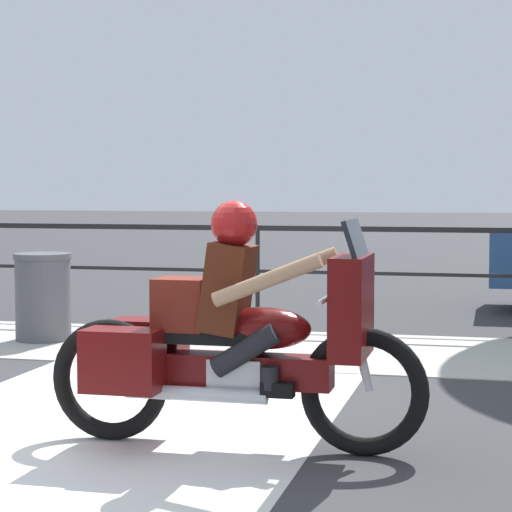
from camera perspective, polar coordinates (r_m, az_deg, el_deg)
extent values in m
plane|color=#38383A|center=(7.09, -9.38, -9.38)|extent=(120.00, 120.00, 0.00)
cube|color=#B7B2A8|center=(10.25, -1.92, -5.18)|extent=(44.00, 2.40, 0.01)
cube|color=silver|center=(6.85, -8.74, -9.81)|extent=(2.91, 6.00, 0.01)
cube|color=black|center=(11.62, 0.09, 1.61)|extent=(36.00, 0.04, 0.06)
cube|color=black|center=(11.65, 0.09, -0.87)|extent=(36.00, 0.03, 0.04)
cylinder|color=black|center=(11.66, 0.09, -1.16)|extent=(0.05, 0.05, 1.19)
torus|color=black|center=(6.12, 6.20, -7.73)|extent=(0.78, 0.11, 0.78)
torus|color=black|center=(6.53, -8.34, -7.01)|extent=(0.78, 0.11, 0.78)
cube|color=#5B0C0C|center=(6.25, -1.31, -6.52)|extent=(1.25, 0.22, 0.20)
cube|color=silver|center=(6.26, -1.02, -6.98)|extent=(0.34, 0.26, 0.26)
ellipsoid|color=#5B0C0C|center=(6.16, 0.46, -4.14)|extent=(0.59, 0.30, 0.26)
cube|color=black|center=(6.26, -2.77, -4.57)|extent=(0.72, 0.28, 0.08)
cube|color=#5B0C0C|center=(6.05, 5.49, -2.88)|extent=(0.20, 0.61, 0.62)
cube|color=#1E232B|center=(6.01, 5.70, 0.98)|extent=(0.10, 0.52, 0.24)
cylinder|color=silver|center=(6.06, 4.18, -2.38)|extent=(0.04, 0.70, 0.04)
cylinder|color=silver|center=(6.18, -3.48, -7.87)|extent=(0.90, 0.09, 0.09)
cube|color=#5B0C0C|center=(6.21, -7.64, -5.93)|extent=(0.48, 0.28, 0.39)
cube|color=#5B0C0C|center=(6.66, -6.14, -5.26)|extent=(0.48, 0.28, 0.39)
cylinder|color=silver|center=(6.08, 5.94, -5.32)|extent=(0.18, 0.06, 0.52)
cube|color=#4C1E0F|center=(6.19, -1.62, -1.83)|extent=(0.31, 0.36, 0.58)
sphere|color=tan|center=(6.15, -1.26, 1.67)|extent=(0.23, 0.23, 0.23)
sphere|color=#B21919|center=(6.15, -1.26, 1.85)|extent=(0.29, 0.29, 0.29)
cylinder|color=black|center=(6.06, -0.61, -5.43)|extent=(0.44, 0.13, 0.34)
cylinder|color=black|center=(6.05, 0.78, -6.97)|extent=(0.11, 0.11, 0.14)
cube|color=black|center=(6.05, 1.25, -7.64)|extent=(0.20, 0.10, 0.09)
cylinder|color=black|center=(6.35, 0.06, -5.00)|extent=(0.44, 0.13, 0.34)
cylinder|color=black|center=(6.34, 1.39, -6.47)|extent=(0.11, 0.11, 0.14)
cube|color=black|center=(6.34, 1.83, -7.11)|extent=(0.20, 0.10, 0.09)
cylinder|color=tan|center=(5.82, 0.62, -1.40)|extent=(0.67, 0.09, 0.33)
cylinder|color=tan|center=(6.40, 1.82, -0.91)|extent=(0.67, 0.09, 0.33)
cube|color=maroon|center=(6.29, -4.26, -2.75)|extent=(0.33, 0.30, 0.33)
cylinder|color=#515156|center=(10.83, -12.07, -2.47)|extent=(0.58, 0.58, 0.87)
cylinder|color=#515156|center=(10.79, -12.11, -0.01)|extent=(0.61, 0.61, 0.06)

